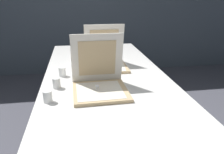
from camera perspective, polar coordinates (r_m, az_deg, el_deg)
table at (r=1.85m, az=-1.49°, el=-0.99°), size 1.00×2.40×0.72m
pizza_box_front at (r=1.54m, az=-3.16°, el=-1.66°), size 0.37×0.38×0.38m
pizza_box_middle at (r=2.05m, az=-1.57°, el=4.01°), size 0.37×0.37×0.38m
cup_white_near_left at (r=1.45m, az=-15.99°, el=-4.78°), size 0.06×0.06×0.07m
cup_white_far at (r=2.18m, az=-9.62°, el=4.30°), size 0.06×0.06×0.07m
cup_white_near_center at (r=1.65m, az=-13.89°, el=-1.49°), size 0.06×0.06×0.07m
cup_white_mid at (r=1.87m, az=-12.50°, el=1.31°), size 0.06×0.06×0.07m
napkin_pile at (r=1.02m, az=5.81°, el=-18.07°), size 0.18×0.17×0.01m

